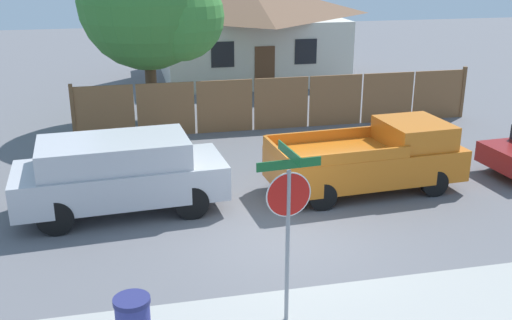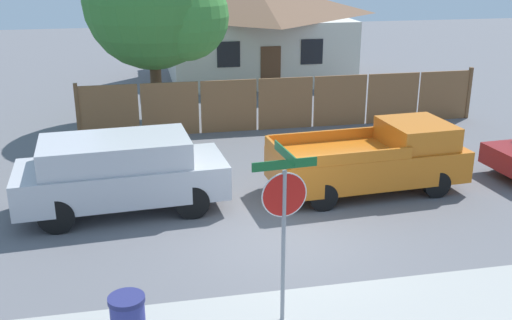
{
  "view_description": "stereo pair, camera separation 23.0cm",
  "coord_description": "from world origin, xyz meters",
  "views": [
    {
      "loc": [
        -3.19,
        -11.26,
        5.89
      ],
      "look_at": [
        -0.51,
        0.74,
        1.6
      ],
      "focal_mm": 42.0,
      "sensor_mm": 36.0,
      "label": 1
    },
    {
      "loc": [
        -2.96,
        -11.31,
        5.89
      ],
      "look_at": [
        -0.51,
        0.74,
        1.6
      ],
      "focal_mm": 42.0,
      "sensor_mm": 36.0,
      "label": 2
    }
  ],
  "objects": [
    {
      "name": "orange_pickup",
      "position": [
        2.93,
        2.31,
        0.85
      ],
      "size": [
        5.06,
        2.29,
        1.75
      ],
      "rotation": [
        0.0,
        0.0,
        0.07
      ],
      "color": "orange",
      "rests_on": "ground"
    },
    {
      "name": "ground_plane",
      "position": [
        0.0,
        0.0,
        0.0
      ],
      "size": [
        80.0,
        80.0,
        0.0
      ],
      "primitive_type": "plane",
      "color": "slate"
    },
    {
      "name": "house",
      "position": [
        2.89,
        17.92,
        2.36
      ],
      "size": [
        8.94,
        8.03,
        4.57
      ],
      "color": "beige",
      "rests_on": "ground"
    },
    {
      "name": "stop_sign",
      "position": [
        -0.8,
        -2.9,
        2.08
      ],
      "size": [
        1.06,
        0.95,
        3.05
      ],
      "rotation": [
        0.0,
        0.0,
        0.09
      ],
      "color": "gray",
      "rests_on": "ground"
    },
    {
      "name": "red_suv",
      "position": [
        -3.45,
        2.3,
        0.99
      ],
      "size": [
        4.98,
        2.32,
        1.8
      ],
      "rotation": [
        0.0,
        0.0,
        0.07
      ],
      "color": "#B7B7BC",
      "rests_on": "ground"
    },
    {
      "name": "oak_tree",
      "position": [
        -2.03,
        9.98,
        4.19
      ],
      "size": [
        4.93,
        4.69,
        6.64
      ],
      "color": "brown",
      "rests_on": "ground"
    },
    {
      "name": "wooden_fence",
      "position": [
        2.1,
        8.37,
        0.9
      ],
      "size": [
        14.08,
        0.12,
        1.9
      ],
      "color": "brown",
      "rests_on": "ground"
    }
  ]
}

